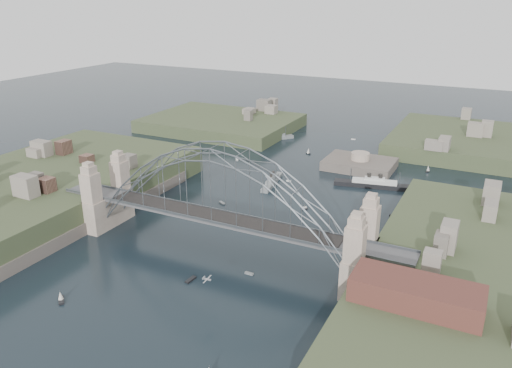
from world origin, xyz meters
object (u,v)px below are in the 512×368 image
object	(u,v)px
ocean_liner	(374,184)
fort_island	(359,169)
naval_cruiser_near	(272,181)
wharf_shed	(416,293)
bridge	(218,200)
naval_cruiser_far	(274,138)

from	to	relation	value
ocean_liner	fort_island	bearing A→B (deg)	120.11
naval_cruiser_near	wharf_shed	bearing A→B (deg)	-48.36
bridge	wharf_shed	bearing A→B (deg)	-17.65
naval_cruiser_far	ocean_liner	world-z (taller)	ocean_liner
bridge	ocean_liner	world-z (taller)	bridge
naval_cruiser_far	naval_cruiser_near	bearing A→B (deg)	-66.17
naval_cruiser_near	ocean_liner	distance (m)	30.35
bridge	naval_cruiser_near	size ratio (longest dim) A/B	5.04
bridge	fort_island	bearing A→B (deg)	80.27
naval_cruiser_far	ocean_liner	size ratio (longest dim) A/B	0.57
wharf_shed	fort_island	bearing A→B (deg)	110.85
naval_cruiser_near	naval_cruiser_far	xyz separation A→B (m)	(-19.94, 45.14, 0.07)
wharf_shed	ocean_liner	bearing A→B (deg)	108.67
naval_cruiser_far	wharf_shed	bearing A→B (deg)	-55.26
wharf_shed	naval_cruiser_near	xyz separation A→B (m)	(-51.63, 58.07, -9.23)
bridge	wharf_shed	size ratio (longest dim) A/B	4.20
bridge	fort_island	distance (m)	72.14
fort_island	ocean_liner	distance (m)	17.33
wharf_shed	naval_cruiser_far	xyz separation A→B (m)	(-71.56, 103.21, -9.16)
wharf_shed	ocean_liner	size ratio (longest dim) A/B	0.84
naval_cruiser_far	bridge	bearing A→B (deg)	-72.83
ocean_liner	wharf_shed	bearing A→B (deg)	-71.33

